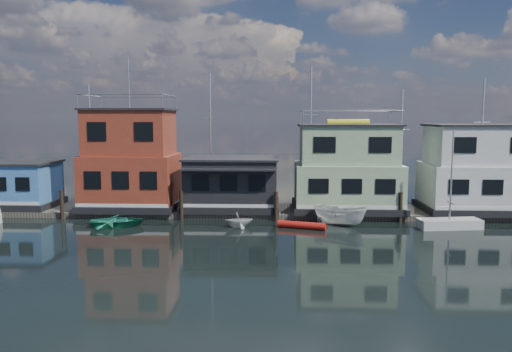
{
  "coord_description": "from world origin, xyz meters",
  "views": [
    {
      "loc": [
        3.21,
        -26.8,
        7.55
      ],
      "look_at": [
        1.4,
        12.0,
        3.0
      ],
      "focal_mm": 35.0,
      "sensor_mm": 36.0,
      "label": 1
    }
  ],
  "objects_px": {
    "houseboat_blue": "(15,184)",
    "houseboat_red": "(131,161)",
    "houseboat_white": "(478,170)",
    "dinghy_teal": "(118,221)",
    "houseboat_dark": "(232,183)",
    "dinghy_white": "(239,220)",
    "houseboat_green": "(347,169)",
    "day_sailer": "(449,223)",
    "red_kayak": "(302,225)",
    "motorboat": "(340,215)"
  },
  "relations": [
    {
      "from": "houseboat_white",
      "to": "red_kayak",
      "type": "xyz_separation_m",
      "value": [
        -13.74,
        -5.24,
        -3.29
      ]
    },
    {
      "from": "houseboat_blue",
      "to": "houseboat_red",
      "type": "distance_m",
      "value": 9.69
    },
    {
      "from": "day_sailer",
      "to": "dinghy_teal",
      "type": "height_order",
      "value": "day_sailer"
    },
    {
      "from": "houseboat_blue",
      "to": "dinghy_teal",
      "type": "height_order",
      "value": "houseboat_blue"
    },
    {
      "from": "houseboat_white",
      "to": "houseboat_dark",
      "type": "bearing_deg",
      "value": -179.94
    },
    {
      "from": "houseboat_green",
      "to": "houseboat_white",
      "type": "bearing_deg",
      "value": -0.0
    },
    {
      "from": "houseboat_red",
      "to": "day_sailer",
      "type": "height_order",
      "value": "houseboat_red"
    },
    {
      "from": "houseboat_blue",
      "to": "dinghy_teal",
      "type": "xyz_separation_m",
      "value": [
        9.98,
        -5.21,
        -1.82
      ]
    },
    {
      "from": "houseboat_blue",
      "to": "houseboat_green",
      "type": "height_order",
      "value": "houseboat_green"
    },
    {
      "from": "houseboat_green",
      "to": "motorboat",
      "type": "distance_m",
      "value": 5.05
    },
    {
      "from": "houseboat_green",
      "to": "red_kayak",
      "type": "xyz_separation_m",
      "value": [
        -3.74,
        -5.24,
        -3.3
      ]
    },
    {
      "from": "houseboat_dark",
      "to": "day_sailer",
      "type": "distance_m",
      "value": 16.21
    },
    {
      "from": "houseboat_red",
      "to": "dinghy_white",
      "type": "bearing_deg",
      "value": -29.3
    },
    {
      "from": "motorboat",
      "to": "dinghy_white",
      "type": "xyz_separation_m",
      "value": [
        -7.08,
        -0.92,
        -0.22
      ]
    },
    {
      "from": "houseboat_dark",
      "to": "motorboat",
      "type": "relative_size",
      "value": 1.89
    },
    {
      "from": "day_sailer",
      "to": "houseboat_dark",
      "type": "bearing_deg",
      "value": 155.51
    },
    {
      "from": "houseboat_green",
      "to": "day_sailer",
      "type": "height_order",
      "value": "houseboat_green"
    },
    {
      "from": "dinghy_teal",
      "to": "houseboat_white",
      "type": "bearing_deg",
      "value": -90.96
    },
    {
      "from": "dinghy_teal",
      "to": "dinghy_white",
      "type": "bearing_deg",
      "value": -100.74
    },
    {
      "from": "houseboat_white",
      "to": "dinghy_teal",
      "type": "xyz_separation_m",
      "value": [
        -26.52,
        -5.21,
        -3.15
      ]
    },
    {
      "from": "houseboat_dark",
      "to": "houseboat_white",
      "type": "relative_size",
      "value": 0.88
    },
    {
      "from": "houseboat_red",
      "to": "houseboat_green",
      "type": "relative_size",
      "value": 1.41
    },
    {
      "from": "houseboat_green",
      "to": "houseboat_white",
      "type": "relative_size",
      "value": 1.0
    },
    {
      "from": "houseboat_white",
      "to": "red_kayak",
      "type": "relative_size",
      "value": 2.51
    },
    {
      "from": "houseboat_dark",
      "to": "dinghy_white",
      "type": "height_order",
      "value": "houseboat_dark"
    },
    {
      "from": "dinghy_white",
      "to": "dinghy_teal",
      "type": "xyz_separation_m",
      "value": [
        -8.45,
        -0.19,
        -0.15
      ]
    },
    {
      "from": "houseboat_white",
      "to": "dinghy_teal",
      "type": "distance_m",
      "value": 27.21
    },
    {
      "from": "houseboat_green",
      "to": "dinghy_teal",
      "type": "bearing_deg",
      "value": -162.51
    },
    {
      "from": "houseboat_red",
      "to": "houseboat_dark",
      "type": "bearing_deg",
      "value": -0.14
    },
    {
      "from": "motorboat",
      "to": "dinghy_teal",
      "type": "height_order",
      "value": "motorboat"
    },
    {
      "from": "motorboat",
      "to": "houseboat_white",
      "type": "bearing_deg",
      "value": -42.05
    },
    {
      "from": "houseboat_white",
      "to": "dinghy_white",
      "type": "height_order",
      "value": "houseboat_white"
    },
    {
      "from": "houseboat_white",
      "to": "motorboat",
      "type": "distance_m",
      "value": 12.05
    },
    {
      "from": "houseboat_green",
      "to": "day_sailer",
      "type": "relative_size",
      "value": 1.26
    },
    {
      "from": "day_sailer",
      "to": "dinghy_white",
      "type": "bearing_deg",
      "value": 173.66
    },
    {
      "from": "houseboat_red",
      "to": "houseboat_white",
      "type": "relative_size",
      "value": 1.41
    },
    {
      "from": "houseboat_blue",
      "to": "day_sailer",
      "type": "xyz_separation_m",
      "value": [
        32.89,
        -4.7,
        -1.8
      ]
    },
    {
      "from": "motorboat",
      "to": "day_sailer",
      "type": "distance_m",
      "value": 7.42
    },
    {
      "from": "houseboat_green",
      "to": "motorboat",
      "type": "xyz_separation_m",
      "value": [
        -0.99,
        -4.09,
        -2.79
      ]
    },
    {
      "from": "dinghy_white",
      "to": "houseboat_red",
      "type": "bearing_deg",
      "value": 45.65
    },
    {
      "from": "motorboat",
      "to": "houseboat_blue",
      "type": "bearing_deg",
      "value": 108.42
    },
    {
      "from": "houseboat_white",
      "to": "red_kayak",
      "type": "bearing_deg",
      "value": -159.1
    },
    {
      "from": "red_kayak",
      "to": "houseboat_green",
      "type": "bearing_deg",
      "value": 71.31
    },
    {
      "from": "red_kayak",
      "to": "dinghy_white",
      "type": "xyz_separation_m",
      "value": [
        -4.34,
        0.23,
        0.29
      ]
    },
    {
      "from": "houseboat_red",
      "to": "houseboat_dark",
      "type": "height_order",
      "value": "houseboat_red"
    },
    {
      "from": "red_kayak",
      "to": "motorboat",
      "type": "xyz_separation_m",
      "value": [
        2.74,
        1.15,
        0.51
      ]
    },
    {
      "from": "motorboat",
      "to": "dinghy_white",
      "type": "bearing_deg",
      "value": 124.93
    },
    {
      "from": "motorboat",
      "to": "day_sailer",
      "type": "bearing_deg",
      "value": -67.17
    },
    {
      "from": "red_kayak",
      "to": "dinghy_teal",
      "type": "xyz_separation_m",
      "value": [
        -12.78,
        0.04,
        0.14
      ]
    },
    {
      "from": "houseboat_blue",
      "to": "houseboat_green",
      "type": "bearing_deg",
      "value": 0.0
    }
  ]
}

